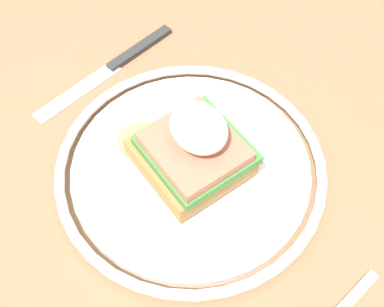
% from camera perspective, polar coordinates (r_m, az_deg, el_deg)
% --- Properties ---
extents(dining_table, '(0.94, 0.86, 0.77)m').
position_cam_1_polar(dining_table, '(0.59, -0.85, -8.68)').
color(dining_table, '#846042').
rests_on(dining_table, ground_plane).
extents(plate, '(0.27, 0.27, 0.02)m').
position_cam_1_polar(plate, '(0.48, 0.00, -1.80)').
color(plate, white).
rests_on(plate, dining_table).
extents(sandwich, '(0.13, 0.10, 0.08)m').
position_cam_1_polar(sandwich, '(0.45, 0.19, 0.58)').
color(sandwich, '#9E703D').
rests_on(sandwich, plate).
extents(knife, '(0.05, 0.20, 0.01)m').
position_cam_1_polar(knife, '(0.58, -8.85, 10.43)').
color(knife, '#2D2D2D').
rests_on(knife, dining_table).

